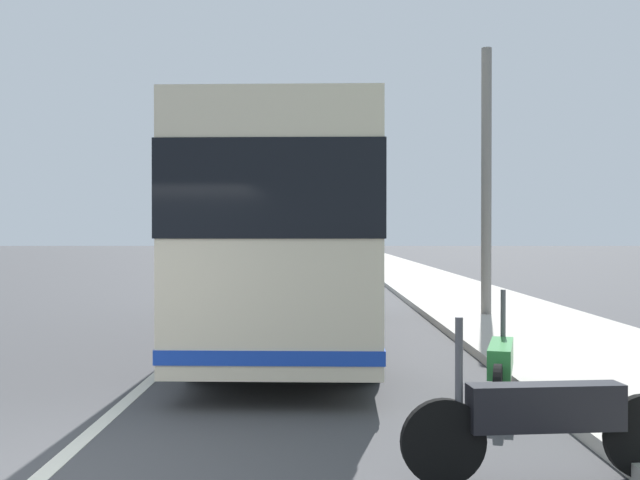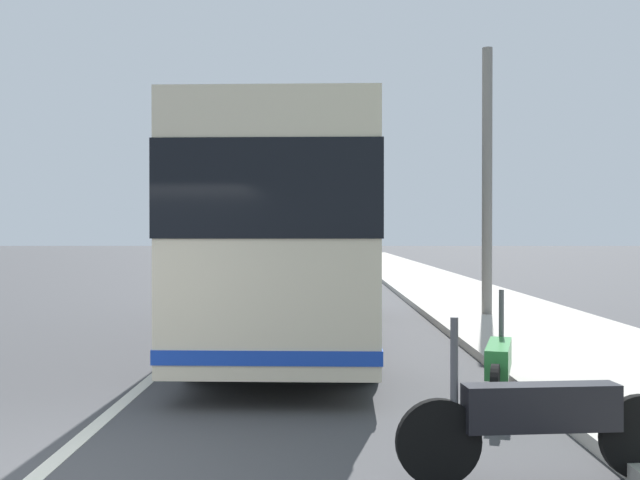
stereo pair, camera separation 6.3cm
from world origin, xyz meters
The scene contains 8 objects.
sidewalk_curb centered at (10.00, -6.42, 0.07)m, with size 110.00×3.60×0.14m, color #B2ADA3.
lane_divider_line centered at (10.00, 0.00, 0.00)m, with size 110.00×0.16×0.01m, color silver.
coach_bus centered at (7.79, -1.85, 1.98)m, with size 11.21×2.83×3.50m.
motorcycle_far_end centered at (0.09, -3.93, 0.49)m, with size 0.35×2.27×1.28m.
motorcycle_mid_row centered at (2.56, -4.20, 0.46)m, with size 2.10×0.67×1.26m.
car_side_street centered at (44.03, -2.36, 0.71)m, with size 4.33×2.04×1.47m.
car_behind_bus centered at (38.12, -2.28, 0.71)m, with size 4.68×2.11×1.49m.
utility_pole centered at (10.99, -5.91, 3.01)m, with size 0.22×0.22×6.01m, color slate.
Camera 2 is at (-5.74, -2.25, 1.92)m, focal length 42.58 mm.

